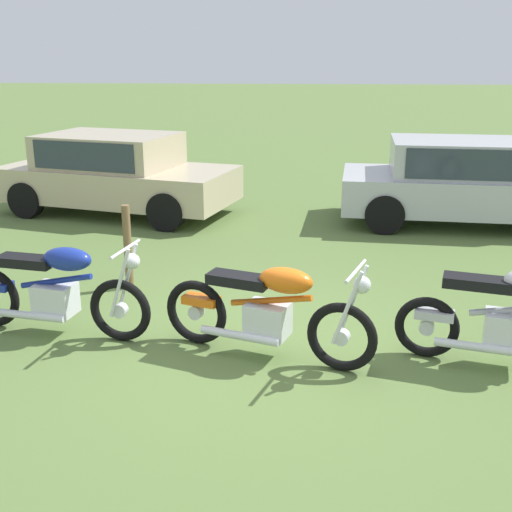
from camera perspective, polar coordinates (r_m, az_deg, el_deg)
name	(u,v)px	position (r m, az deg, el deg)	size (l,w,h in m)	color
ground_plane	(257,344)	(6.51, 0.11, -7.81)	(120.00, 120.00, 0.00)	#567038
motorcycle_blue	(55,290)	(6.87, -17.51, -2.90)	(2.13, 0.69, 1.02)	black
motorcycle_orange	(268,310)	(6.06, 1.08, -4.88)	(2.08, 0.97, 1.02)	black
motorcycle_silver	(509,319)	(6.27, 21.62, -5.23)	(1.94, 0.81, 1.02)	black
car_beige	(115,169)	(11.96, -12.50, 7.55)	(4.49, 2.82, 1.43)	#BCAD8C
car_silver	(466,178)	(11.43, 18.20, 6.65)	(4.35, 2.21, 1.43)	#B2B5BA
fence_post_wooden	(128,247)	(7.99, -11.37, 0.77)	(0.10, 0.10, 1.06)	brown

